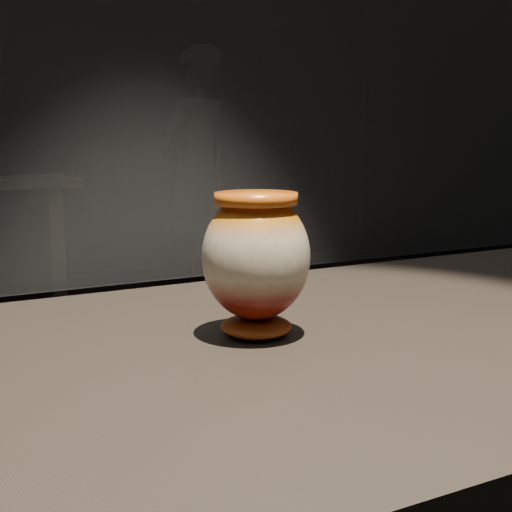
{
  "coord_description": "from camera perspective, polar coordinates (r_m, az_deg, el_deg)",
  "views": [
    {
      "loc": [
        -0.31,
        -0.77,
        1.17
      ],
      "look_at": [
        0.13,
        0.04,
        1.01
      ],
      "focal_mm": 50.0,
      "sensor_mm": 36.0,
      "label": 1
    }
  ],
  "objects": [
    {
      "name": "visitor",
      "position": [
        4.97,
        -4.78,
        6.47
      ],
      "size": [
        0.75,
        0.64,
        1.74
      ],
      "primitive_type": "imported",
      "rotation": [
        0.0,
        0.0,
        3.57
      ],
      "color": "black",
      "rests_on": "ground"
    },
    {
      "name": "main_vase",
      "position": [
        0.94,
        0.0,
        -0.21
      ],
      "size": [
        0.16,
        0.16,
        0.19
      ],
      "rotation": [
        0.0,
        0.0,
        -0.1
      ],
      "color": "#681309",
      "rests_on": "display_plinth"
    }
  ]
}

